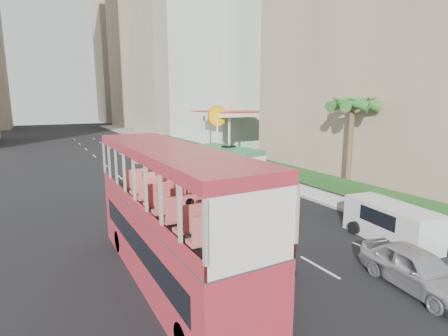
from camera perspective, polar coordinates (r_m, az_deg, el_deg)
ground_plane at (r=16.82m, az=11.42°, el=-12.59°), size 200.00×200.00×0.00m
double_decker_bus at (r=13.03m, az=-8.89°, el=-7.65°), size 2.50×11.00×5.06m
car_silver_lane_a at (r=21.56m, az=-5.59°, el=-7.09°), size 2.45×4.69×1.47m
car_silver_lane_b at (r=15.02m, az=28.67°, el=-16.78°), size 2.39×4.58×1.49m
car_black at (r=15.39m, az=5.25°, el=-14.72°), size 2.32×4.48×1.24m
van_asset at (r=29.27m, az=-4.77°, el=-2.25°), size 2.74×4.70×1.23m
minibus_near at (r=25.20m, az=-2.07°, el=-1.53°), size 2.56×5.70×2.44m
minibus_far at (r=28.83m, az=0.74°, el=0.53°), size 3.16×6.81×2.90m
panel_van_near at (r=18.71m, az=25.59°, el=-8.08°), size 2.42×4.73×1.81m
panel_van_far at (r=34.67m, az=-4.65°, el=1.33°), size 2.51×4.70×1.79m
sidewalk at (r=41.86m, az=-1.37°, el=1.90°), size 6.00×120.00×0.18m
kerb_wall at (r=31.00m, az=3.48°, el=-0.20°), size 0.30×44.00×1.00m
hedge at (r=30.84m, az=3.50°, el=1.34°), size 1.10×44.00×0.70m
palm_tree at (r=24.04m, az=19.79°, el=2.46°), size 0.36×0.36×6.40m
shell_station at (r=40.27m, az=1.20°, el=5.36°), size 6.50×8.00×5.50m
tower_mid at (r=77.33m, az=-7.47°, el=24.56°), size 16.00×16.00×50.00m
tower_far_a at (r=98.70m, az=-13.46°, el=19.58°), size 14.00×14.00×44.00m
tower_far_b at (r=119.53m, az=-16.42°, el=16.90°), size 14.00×14.00×40.00m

